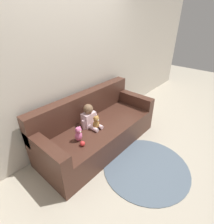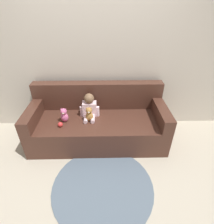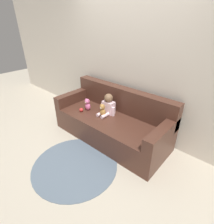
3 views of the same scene
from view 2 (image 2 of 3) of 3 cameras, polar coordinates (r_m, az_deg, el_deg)
The scene contains 8 objects.
ground_plane at distance 3.02m, azimuth -2.81°, elevation -8.83°, with size 12.00×12.00×0.00m, color #B7AD99.
wall_back at distance 2.87m, azimuth -3.32°, elevation 18.54°, with size 8.00×0.05×2.60m.
couch at distance 2.87m, azimuth -2.95°, elevation -3.42°, with size 2.12×0.87×0.89m.
person_baby at distance 2.74m, azimuth -5.75°, elevation 1.62°, with size 0.31×0.32×0.38m.
teddy_bear_brown at distance 2.64m, azimuth -5.82°, elevation -0.88°, with size 0.14×0.11×0.24m.
plush_toy_side at distance 2.69m, azimuth -13.79°, elevation -1.04°, with size 0.11×0.11×0.23m.
toy_ball at distance 2.64m, azimuth -15.00°, elevation -3.96°, with size 0.07×0.07×0.07m.
floor_rug at distance 2.41m, azimuth -1.39°, elevation -23.01°, with size 1.28×1.28×0.01m.
Camera 2 is at (0.10, -2.26, 2.00)m, focal length 28.00 mm.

